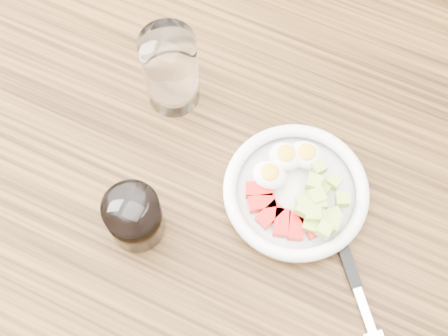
# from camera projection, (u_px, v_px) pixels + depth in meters

# --- Properties ---
(ground) EXTENTS (4.00, 4.00, 0.00)m
(ground) POSITION_uv_depth(u_px,v_px,m) (226.00, 296.00, 1.53)
(ground) COLOR brown
(ground) RESTS_ON ground
(dining_table) EXTENTS (1.50, 0.90, 0.77)m
(dining_table) POSITION_uv_depth(u_px,v_px,m) (227.00, 210.00, 0.92)
(dining_table) COLOR brown
(dining_table) RESTS_ON ground
(bowl) EXTENTS (0.19, 0.19, 0.05)m
(bowl) POSITION_uv_depth(u_px,v_px,m) (296.00, 191.00, 0.80)
(bowl) COLOR white
(bowl) RESTS_ON dining_table
(fork) EXTENTS (0.15, 0.18, 0.01)m
(fork) POSITION_uv_depth(u_px,v_px,m) (351.00, 271.00, 0.77)
(fork) COLOR black
(fork) RESTS_ON dining_table
(water_glass) EXTENTS (0.07, 0.07, 0.13)m
(water_glass) POSITION_uv_depth(u_px,v_px,m) (171.00, 71.00, 0.81)
(water_glass) COLOR white
(water_glass) RESTS_ON dining_table
(coffee_glass) EXTENTS (0.07, 0.07, 0.08)m
(coffee_glass) POSITION_uv_depth(u_px,v_px,m) (134.00, 217.00, 0.77)
(coffee_glass) COLOR white
(coffee_glass) RESTS_ON dining_table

